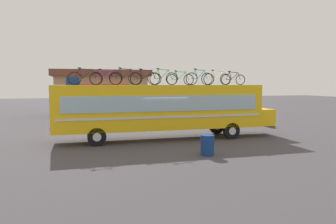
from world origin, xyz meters
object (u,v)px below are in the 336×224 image
(rooftop_bicycle_2, at_px, (106,78))
(rooftop_bicycle_3, at_px, (125,78))
(rooftop_bicycle_7, at_px, (199,78))
(rooftop_bicycle_9, at_px, (233,79))
(rooftop_bicycle_1, at_px, (85,78))
(luggage_bag_1, at_px, (73,81))
(rooftop_bicycle_5, at_px, (163,78))
(rooftop_bicycle_6, at_px, (180,79))
(rooftop_bicycle_8, at_px, (217,79))
(rooftop_bicycle_4, at_px, (146,78))
(trash_bin, at_px, (207,145))
(bus, at_px, (164,107))

(rooftop_bicycle_2, bearing_deg, rooftop_bicycle_3, -5.70)
(rooftop_bicycle_2, height_order, rooftop_bicycle_7, rooftop_bicycle_7)
(rooftop_bicycle_9, bearing_deg, rooftop_bicycle_1, -177.09)
(luggage_bag_1, relative_size, rooftop_bicycle_1, 0.39)
(rooftop_bicycle_7, distance_m, rooftop_bicycle_9, 2.23)
(rooftop_bicycle_2, bearing_deg, rooftop_bicycle_9, -0.04)
(rooftop_bicycle_5, bearing_deg, rooftop_bicycle_3, -170.23)
(rooftop_bicycle_6, distance_m, rooftop_bicycle_8, 2.22)
(rooftop_bicycle_5, bearing_deg, rooftop_bicycle_4, -148.27)
(luggage_bag_1, bearing_deg, rooftop_bicycle_9, -0.67)
(rooftop_bicycle_8, height_order, rooftop_bicycle_9, rooftop_bicycle_8)
(rooftop_bicycle_5, xyz_separation_m, rooftop_bicycle_7, (2.19, -0.28, -0.00))
(rooftop_bicycle_6, relative_size, rooftop_bicycle_7, 0.99)
(rooftop_bicycle_2, height_order, rooftop_bicycle_8, rooftop_bicycle_8)
(rooftop_bicycle_3, xyz_separation_m, trash_bin, (3.04, -4.52, -3.10))
(rooftop_bicycle_5, bearing_deg, bus, -94.50)
(rooftop_bicycle_5, height_order, trash_bin, rooftop_bicycle_5)
(bus, distance_m, rooftop_bicycle_8, 3.69)
(rooftop_bicycle_9, bearing_deg, rooftop_bicycle_6, 174.34)
(rooftop_bicycle_3, distance_m, rooftop_bicycle_8, 5.52)
(luggage_bag_1, distance_m, rooftop_bicycle_1, 0.87)
(rooftop_bicycle_1, relative_size, rooftop_bicycle_3, 1.00)
(rooftop_bicycle_1, xyz_separation_m, rooftop_bicycle_4, (3.25, 0.02, -0.01))
(rooftop_bicycle_8, bearing_deg, rooftop_bicycle_5, 172.41)
(rooftop_bicycle_2, bearing_deg, rooftop_bicycle_8, -1.33)
(rooftop_bicycle_1, bearing_deg, luggage_bag_1, 139.22)
(rooftop_bicycle_3, relative_size, trash_bin, 1.95)
(rooftop_bicycle_9, bearing_deg, rooftop_bicycle_4, -175.59)
(rooftop_bicycle_6, relative_size, trash_bin, 1.85)
(rooftop_bicycle_5, relative_size, trash_bin, 1.99)
(rooftop_bicycle_9, bearing_deg, rooftop_bicycle_3, -179.13)
(rooftop_bicycle_6, relative_size, rooftop_bicycle_8, 0.97)
(rooftop_bicycle_5, height_order, rooftop_bicycle_6, rooftop_bicycle_5)
(rooftop_bicycle_9, bearing_deg, rooftop_bicycle_2, 179.96)
(rooftop_bicycle_2, distance_m, rooftop_bicycle_7, 5.51)
(rooftop_bicycle_2, xyz_separation_m, trash_bin, (4.11, -4.63, -3.08))
(rooftop_bicycle_1, height_order, rooftop_bicycle_9, rooftop_bicycle_1)
(rooftop_bicycle_2, height_order, rooftop_bicycle_9, rooftop_bicycle_2)
(rooftop_bicycle_2, distance_m, rooftop_bicycle_4, 2.21)
(rooftop_bicycle_4, bearing_deg, bus, 17.68)
(rooftop_bicycle_1, xyz_separation_m, trash_bin, (5.20, -4.17, -3.09))
(rooftop_bicycle_6, xyz_separation_m, rooftop_bicycle_7, (1.09, -0.33, 0.04))
(rooftop_bicycle_8, relative_size, trash_bin, 1.91)
(rooftop_bicycle_9, distance_m, trash_bin, 6.63)
(rooftop_bicycle_3, height_order, rooftop_bicycle_9, rooftop_bicycle_3)
(rooftop_bicycle_3, xyz_separation_m, rooftop_bicycle_8, (5.52, -0.05, -0.02))
(bus, xyz_separation_m, luggage_bag_1, (-5.03, 0.18, 1.51))
(trash_bin, bearing_deg, bus, 100.12)
(rooftop_bicycle_5, height_order, rooftop_bicycle_9, rooftop_bicycle_5)
(rooftop_bicycle_2, bearing_deg, luggage_bag_1, 176.52)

